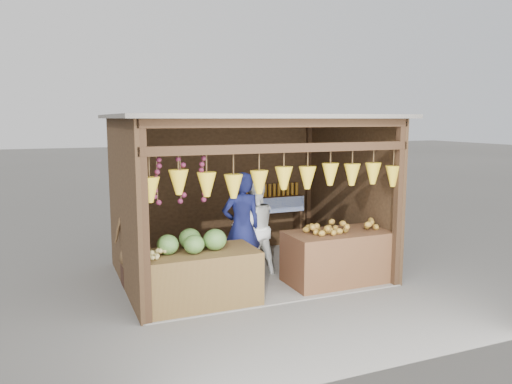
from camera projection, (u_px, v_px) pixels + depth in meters
ground at (247, 274)px, 8.43m from camera, size 80.00×80.00×0.00m
stall_structure at (246, 176)px, 8.13m from camera, size 4.30×3.30×2.66m
back_shelf at (272, 206)px, 9.87m from camera, size 1.25×0.32×1.32m
counter_left at (198, 278)px, 6.98m from camera, size 1.65×0.85×0.77m
counter_right at (340, 257)px, 7.94m from camera, size 1.75×0.85×0.83m
stool at (133, 275)px, 7.85m from camera, size 0.34×0.34×0.32m
man_standing at (242, 227)px, 7.93m from camera, size 0.65×0.44×1.77m
woman_standing at (254, 228)px, 8.28m from camera, size 0.78×0.61×1.60m
vendor_seated at (132, 231)px, 7.75m from camera, size 0.57×0.41×1.08m
melon_pile at (191, 240)px, 6.88m from camera, size 1.00×0.50×0.32m
tanfruit_pile at (156, 252)px, 6.64m from camera, size 0.34×0.40×0.13m
mango_pile at (343, 225)px, 7.87m from camera, size 1.40×0.64×0.22m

